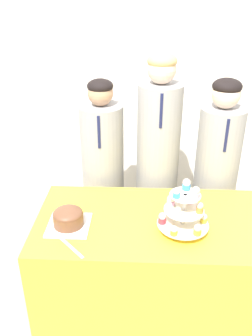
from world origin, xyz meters
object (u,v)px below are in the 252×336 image
(round_cake, at_px, (68,218))
(student_2, at_px, (215,181))
(cake_knife, at_px, (62,239))
(student_1, at_px, (157,170))
(student_0, at_px, (103,180))
(cupcake_stand, at_px, (183,210))

(round_cake, xyz_separation_m, student_2, (0.93, 0.66, -0.12))
(round_cake, bearing_deg, cake_knife, -97.20)
(cake_knife, xyz_separation_m, student_1, (0.53, 0.78, 0.01))
(student_0, height_order, student_2, student_2)
(cake_knife, xyz_separation_m, student_0, (0.14, 0.78, -0.08))
(student_1, height_order, student_2, student_1)
(cupcake_stand, xyz_separation_m, student_2, (0.30, 0.67, -0.19))
(cake_knife, bearing_deg, round_cake, 129.22)
(student_1, relative_size, student_2, 1.11)
(cupcake_stand, bearing_deg, student_1, 99.64)
(round_cake, relative_size, student_2, 0.17)
(student_2, bearing_deg, cake_knife, -140.37)
(cake_knife, distance_m, student_0, 0.80)
(cake_knife, height_order, student_0, student_0)
(round_cake, distance_m, cupcake_stand, 0.63)
(round_cake, bearing_deg, student_1, 52.35)
(cake_knife, bearing_deg, cupcake_stand, 56.33)
(cupcake_stand, bearing_deg, student_2, 65.63)
(student_2, bearing_deg, student_0, -180.00)
(student_1, bearing_deg, student_2, -0.00)
(round_cake, height_order, student_0, student_0)
(cupcake_stand, distance_m, student_1, 0.69)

